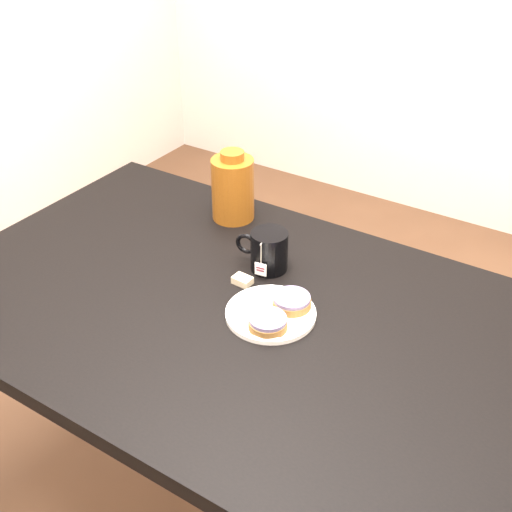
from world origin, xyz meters
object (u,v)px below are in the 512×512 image
(bagel_front, at_px, (268,323))
(table, at_px, (229,330))
(bagel_back, at_px, (292,301))
(bagel_package, at_px, (233,188))
(mug, at_px, (268,250))
(plate, at_px, (271,313))
(teabag_pouch, at_px, (242,280))

(bagel_front, bearing_deg, table, 163.03)
(bagel_back, bearing_deg, table, -159.18)
(bagel_package, bearing_deg, mug, -37.14)
(plate, relative_size, bagel_front, 1.75)
(plate, bearing_deg, bagel_front, -64.80)
(plate, relative_size, bagel_package, 1.02)
(table, relative_size, bagel_back, 15.70)
(teabag_pouch, xyz_separation_m, bagel_package, (-0.20, 0.25, 0.08))
(bagel_back, bearing_deg, bagel_front, -93.41)
(bagel_back, relative_size, mug, 0.63)
(bagel_back, bearing_deg, plate, -124.11)
(bagel_front, relative_size, bagel_package, 0.58)
(table, bearing_deg, mug, 88.56)
(teabag_pouch, distance_m, bagel_package, 0.33)
(table, relative_size, teabag_pouch, 31.11)
(teabag_pouch, bearing_deg, bagel_package, 128.22)
(plate, distance_m, mug, 0.19)
(plate, xyz_separation_m, teabag_pouch, (-0.12, 0.07, 0.00))
(bagel_front, xyz_separation_m, mug, (-0.13, 0.21, 0.03))
(table, height_order, bagel_front, bagel_front)
(mug, relative_size, teabag_pouch, 3.16)
(mug, height_order, bagel_package, bagel_package)
(bagel_package, bearing_deg, bagel_back, -38.52)
(table, distance_m, teabag_pouch, 0.12)
(table, height_order, mug, mug)
(bagel_front, height_order, bagel_package, bagel_package)
(bagel_back, relative_size, bagel_package, 0.45)
(plate, bearing_deg, table, -174.97)
(table, bearing_deg, bagel_package, 122.68)
(plate, height_order, bagel_front, bagel_front)
(plate, xyz_separation_m, bagel_back, (0.03, 0.04, 0.02))
(mug, xyz_separation_m, teabag_pouch, (-0.02, -0.09, -0.04))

